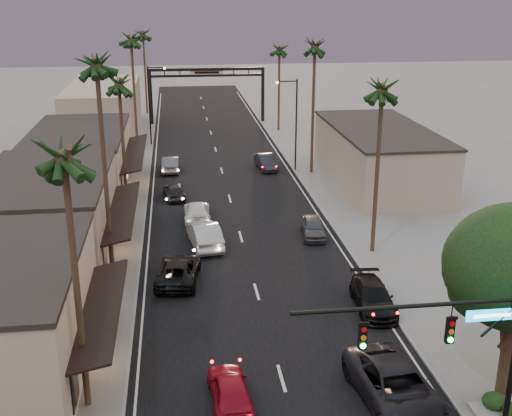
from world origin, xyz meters
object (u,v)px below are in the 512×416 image
object	(u,v)px
streetlight_right	(293,118)
curbside_black	(373,297)
oncoming_red	(230,389)
palm_lb	(96,58)
palm_lc	(118,79)
palm_ra	(383,83)
curbside_near	(396,388)
arch	(207,81)
palm_rc	(279,46)
traffic_signal	(467,340)
streetlight_left	(151,99)
palm_la	(63,147)
palm_far	(143,32)
palm_ld	(131,36)
oncoming_pickup	(178,270)
palm_rb	(315,42)
oncoming_silver	(205,234)

from	to	relation	value
streetlight_right	curbside_black	distance (m)	29.26
curbside_black	oncoming_red	bearing A→B (deg)	-134.37
palm_lb	palm_lc	xyz separation A→B (m)	(0.00, 14.00, -2.92)
palm_ra	curbside_near	size ratio (longest dim) A/B	2.07
oncoming_red	streetlight_right	bearing A→B (deg)	-108.30
palm_ra	curbside_near	world-z (taller)	palm_ra
arch	palm_rc	bearing A→B (deg)	-34.89
curbside_near	curbside_black	distance (m)	8.88
traffic_signal	streetlight_left	size ratio (longest dim) A/B	0.95
palm_lb	palm_la	bearing A→B (deg)	-90.00
arch	palm_far	distance (m)	12.96
oncoming_red	curbside_black	xyz separation A→B (m)	(8.72, 7.68, 0.02)
palm_ld	oncoming_pickup	size ratio (longest dim) A/B	2.70
palm_lb	curbside_black	size ratio (longest dim) A/B	3.07
arch	palm_rb	bearing A→B (deg)	-71.70
traffic_signal	streetlight_right	world-z (taller)	streetlight_right
palm_ld	curbside_black	distance (m)	43.22
traffic_signal	palm_la	world-z (taller)	palm_la
palm_ra	palm_rb	distance (m)	20.02
palm_rb	curbside_near	xyz separation A→B (m)	(-4.07, -36.61, -11.53)
streetlight_left	curbside_near	xyz separation A→B (m)	(11.45, -50.61, -4.44)
palm_lc	palm_far	size ratio (longest dim) A/B	0.92
palm_lb	palm_ld	bearing A→B (deg)	90.00
traffic_signal	palm_far	distance (m)	75.58
traffic_signal	curbside_near	world-z (taller)	traffic_signal
palm_far	curbside_near	xyz separation A→B (m)	(12.83, -70.61, -10.56)
palm_lc	curbside_black	xyz separation A→B (m)	(14.80, -19.89, -9.75)
curbside_near	arch	bearing A→B (deg)	88.46
palm_rc	arch	bearing A→B (deg)	145.11
palm_lc	palm_ld	bearing A→B (deg)	90.00
streetlight_left	palm_ld	distance (m)	7.88
traffic_signal	palm_ld	world-z (taller)	palm_ld
palm_ld	oncoming_silver	world-z (taller)	palm_ld
traffic_signal	streetlight_right	size ratio (longest dim) A/B	0.95
curbside_black	palm_ra	bearing A→B (deg)	77.33
palm_lb	palm_rc	size ratio (longest dim) A/B	1.25
palm_lc	palm_ra	bearing A→B (deg)	-34.90
streetlight_right	palm_ld	size ratio (longest dim) A/B	0.63
traffic_signal	palm_la	bearing A→B (deg)	160.71
streetlight_left	palm_rb	xyz separation A→B (m)	(15.52, -14.00, 7.09)
arch	streetlight_left	bearing A→B (deg)	-119.97
palm_rb	curbside_black	bearing A→B (deg)	-94.92
streetlight_right	palm_la	xyz separation A→B (m)	(-15.52, -36.00, 6.11)
traffic_signal	oncoming_silver	bearing A→B (deg)	110.30
streetlight_right	palm_rb	distance (m)	7.35
curbside_near	palm_la	bearing A→B (deg)	167.34
palm_rb	palm_rc	xyz separation A→B (m)	(0.00, 20.00, -1.95)
palm_la	palm_ld	world-z (taller)	palm_ld
palm_lc	palm_rb	world-z (taller)	palm_rb
curbside_black	palm_la	bearing A→B (deg)	-150.09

